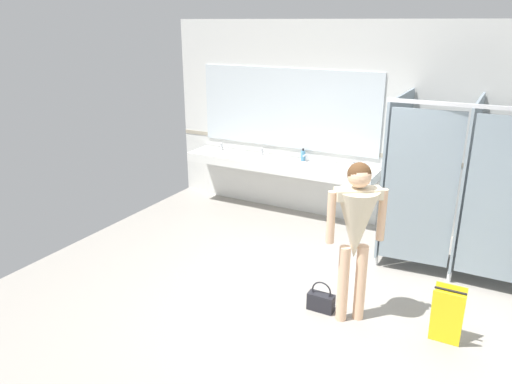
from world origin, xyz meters
TOP-DOWN VIEW (x-y plane):
  - ground_plane at (0.00, 0.00)m, footprint 6.42×5.94m
  - wall_back at (0.00, 2.73)m, footprint 6.42×0.12m
  - wall_back_tile_band at (0.00, 2.67)m, footprint 6.42×0.01m
  - vanity_counter at (-1.26, 2.46)m, footprint 3.05×0.55m
  - mirror_panel at (-1.26, 2.66)m, footprint 2.95×0.02m
  - bathroom_stalls at (1.47, 1.78)m, footprint 1.79×1.40m
  - person_standing at (0.68, 0.05)m, footprint 0.56×0.56m
  - handbag at (0.37, 0.05)m, footprint 0.28×0.12m
  - soap_dispenser at (-0.92, 2.54)m, footprint 0.07×0.07m
  - wet_floor_sign at (1.59, 0.08)m, footprint 0.28×0.19m
  - floor_drain_cover at (-0.33, -0.30)m, footprint 0.14×0.14m

SIDE VIEW (x-z plane):
  - ground_plane at x=0.00m, z-range -0.10..0.00m
  - floor_drain_cover at x=-0.33m, z-range 0.00..0.01m
  - handbag at x=0.37m, z-range -0.06..0.28m
  - wet_floor_sign at x=1.59m, z-range 0.01..0.59m
  - vanity_counter at x=-1.26m, z-range 0.14..1.10m
  - soap_dispenser at x=-0.92m, z-range 0.83..1.03m
  - person_standing at x=0.68m, z-range 0.22..1.88m
  - wall_back_tile_band at x=0.00m, z-range 1.02..1.08m
  - bathroom_stalls at x=1.47m, z-range 0.05..2.12m
  - wall_back at x=0.00m, z-range 0.00..2.91m
  - mirror_panel at x=-1.26m, z-range 1.00..2.21m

